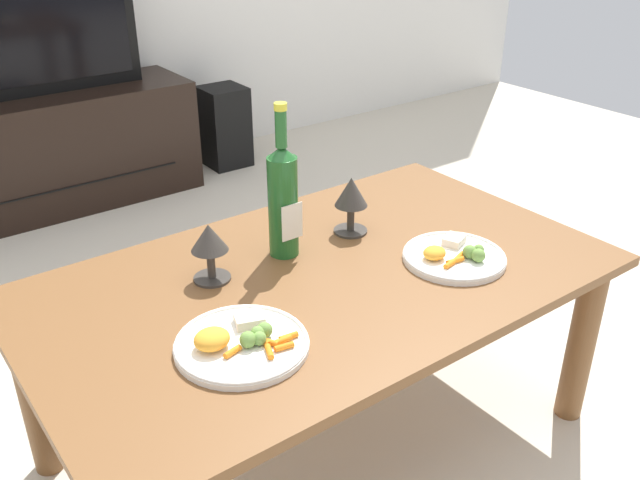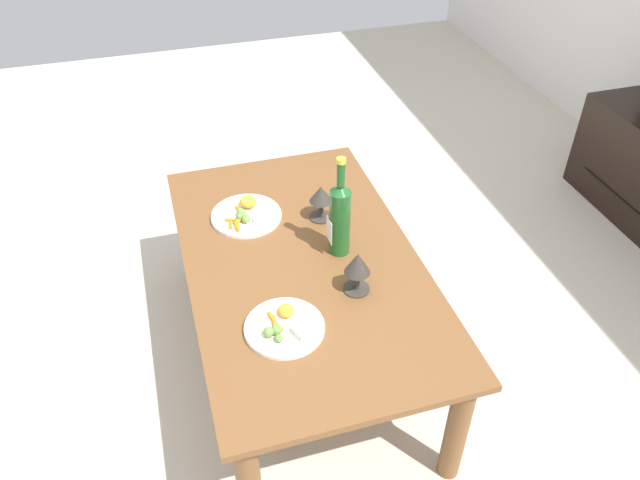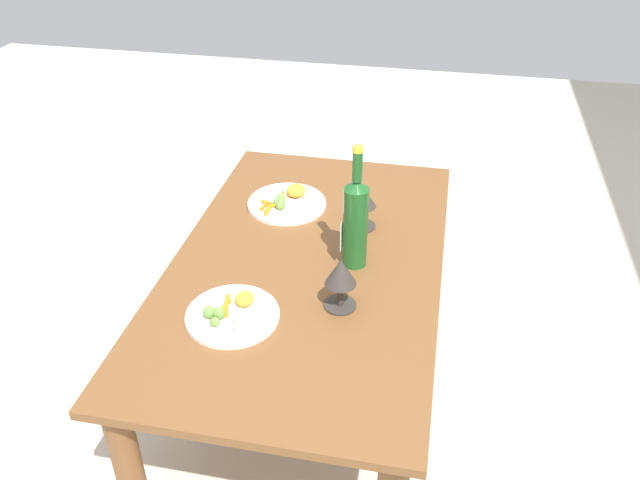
{
  "view_description": "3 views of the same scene",
  "coord_description": "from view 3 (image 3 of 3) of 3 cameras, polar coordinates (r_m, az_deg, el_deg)",
  "views": [
    {
      "loc": [
        -0.81,
        -1.09,
        1.28
      ],
      "look_at": [
        0.02,
        0.03,
        0.56
      ],
      "focal_mm": 38.82,
      "sensor_mm": 36.0,
      "label": 1
    },
    {
      "loc": [
        1.54,
        -0.39,
        1.86
      ],
      "look_at": [
        -0.01,
        0.07,
        0.56
      ],
      "focal_mm": 34.9,
      "sensor_mm": 36.0,
      "label": 2
    },
    {
      "loc": [
        1.49,
        0.34,
        1.57
      ],
      "look_at": [
        0.03,
        0.04,
        0.58
      ],
      "focal_mm": 36.24,
      "sensor_mm": 36.0,
      "label": 3
    }
  ],
  "objects": [
    {
      "name": "ground_plane",
      "position": [
        2.19,
        -0.97,
        -12.3
      ],
      "size": [
        6.4,
        6.4,
        0.0
      ],
      "primitive_type": "plane",
      "color": "beige"
    },
    {
      "name": "dining_table",
      "position": [
        1.92,
        -1.09,
        -3.65
      ],
      "size": [
        1.32,
        0.77,
        0.49
      ],
      "color": "brown",
      "rests_on": "ground_plane"
    },
    {
      "name": "wine_bottle",
      "position": [
        1.78,
        3.14,
        1.79
      ],
      "size": [
        0.07,
        0.07,
        0.37
      ],
      "color": "#1E5923",
      "rests_on": "dining_table"
    },
    {
      "name": "goblet_left",
      "position": [
        1.98,
        3.82,
        3.48
      ],
      "size": [
        0.08,
        0.08,
        0.14
      ],
      "color": "#38332D",
      "rests_on": "dining_table"
    },
    {
      "name": "goblet_right",
      "position": [
        1.65,
        1.84,
        -3.13
      ],
      "size": [
        0.09,
        0.09,
        0.15
      ],
      "color": "#38332D",
      "rests_on": "dining_table"
    },
    {
      "name": "dinner_plate_left",
      "position": [
        2.13,
        -2.91,
        3.37
      ],
      "size": [
        0.26,
        0.26,
        0.05
      ],
      "color": "white",
      "rests_on": "dining_table"
    },
    {
      "name": "dinner_plate_right",
      "position": [
        1.68,
        -7.74,
        -6.5
      ],
      "size": [
        0.24,
        0.24,
        0.04
      ],
      "color": "white",
      "rests_on": "dining_table"
    }
  ]
}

